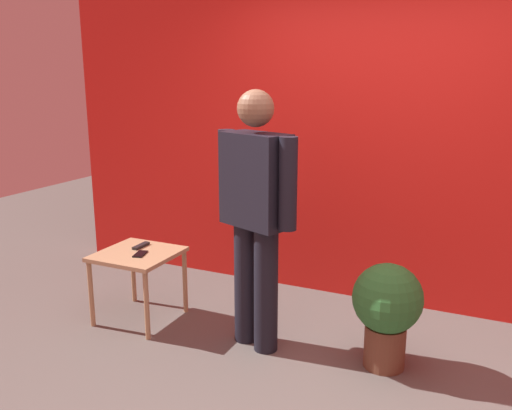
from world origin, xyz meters
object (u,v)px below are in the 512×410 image
standing_person (256,208)px  potted_plant (387,307)px  side_table (138,262)px  cell_phone (140,254)px  tv_remote (141,246)px

standing_person → potted_plant: 1.04m
side_table → cell_phone: cell_phone is taller
potted_plant → standing_person: bearing=-174.6°
side_table → cell_phone: 0.10m
side_table → tv_remote: bearing=114.5°
side_table → tv_remote: (-0.05, 0.11, 0.08)m
side_table → tv_remote: 0.15m
standing_person → potted_plant: (0.87, 0.08, -0.56)m
side_table → cell_phone: (0.05, -0.04, 0.08)m
cell_phone → potted_plant: size_ratio=0.21×
cell_phone → potted_plant: (1.78, 0.13, -0.13)m
potted_plant → side_table: bearing=-177.1°
cell_phone → tv_remote: size_ratio=0.85×
standing_person → side_table: size_ratio=3.11×
standing_person → side_table: bearing=-179.4°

